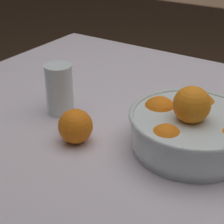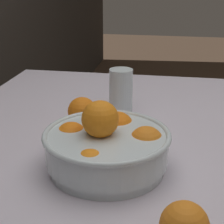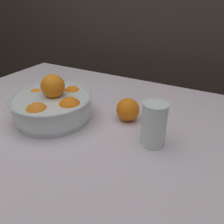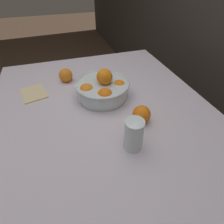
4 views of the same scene
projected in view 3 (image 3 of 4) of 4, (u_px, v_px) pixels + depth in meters
dining_table at (79, 148)px, 0.75m from camera, size 1.33×1.08×0.74m
fruit_bowl at (53, 105)px, 0.76m from camera, size 0.28×0.28×0.16m
juice_glass at (154, 126)px, 0.63m from camera, size 0.07×0.07×0.13m
orange_loose_near_bowl at (128, 110)px, 0.76m from camera, size 0.08×0.08×0.08m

